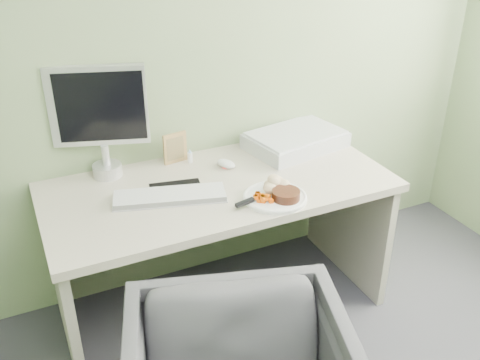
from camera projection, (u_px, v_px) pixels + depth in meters
name	position (u px, v px, depth m)	size (l,w,h in m)	color
wall_back	(185.00, 31.00, 2.48)	(3.50, 3.50, 0.00)	gray
desk	(220.00, 217.00, 2.56)	(1.60, 0.75, 0.73)	beige
plate	(275.00, 197.00, 2.34)	(0.28, 0.28, 0.01)	white
steak	(286.00, 195.00, 2.31)	(0.12, 0.12, 0.04)	black
potato_pile	(274.00, 182.00, 2.38)	(0.13, 0.09, 0.07)	#AB8253
carrot_heap	(264.00, 196.00, 2.29)	(0.07, 0.06, 0.05)	#F05705
steak_knife	(252.00, 200.00, 2.28)	(0.24, 0.08, 0.02)	silver
mousepad	(177.00, 191.00, 2.40)	(0.23, 0.20, 0.00)	black
keyboard	(170.00, 196.00, 2.33)	(0.48, 0.14, 0.02)	white
computer_mouse	(226.00, 164.00, 2.61)	(0.06, 0.11, 0.04)	white
photo_frame	(175.00, 148.00, 2.63)	(0.12, 0.01, 0.16)	#9B7548
eyedrop_bottle	(190.00, 156.00, 2.65)	(0.02, 0.02, 0.07)	white
scanner	(295.00, 141.00, 2.81)	(0.49, 0.33, 0.08)	silver
monitor	(100.00, 116.00, 2.41)	(0.43, 0.18, 0.53)	silver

